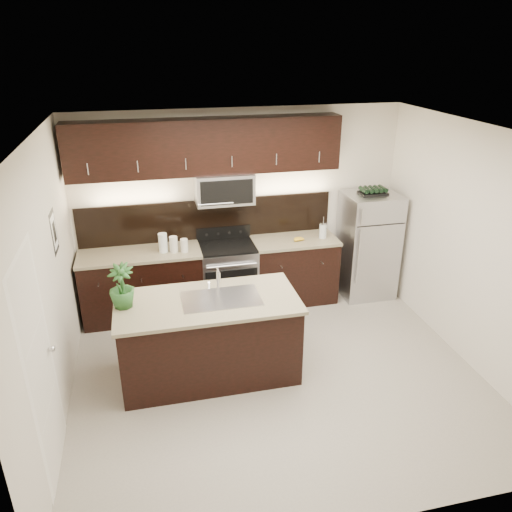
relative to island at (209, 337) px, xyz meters
The scene contains 12 objects.
ground 0.89m from the island, 15.35° to the right, with size 4.50×4.50×0.00m, color gray.
room_walls 1.39m from the island, 21.03° to the right, with size 4.52×4.02×2.71m.
counter_run 1.51m from the island, 79.63° to the left, with size 3.51×0.65×0.94m.
upper_fixtures 2.36m from the island, 79.64° to the left, with size 3.49×0.40×1.66m.
island is the anchor object (origin of this frame).
sink_faucet 0.51m from the island, ahead, with size 0.84×0.50×0.28m.
refrigerator 2.92m from the island, 29.49° to the left, with size 0.74×0.67×1.53m, color #B2B2B7.
wine_rack 3.11m from the island, 29.49° to the left, with size 0.38×0.23×0.09m.
plant 1.12m from the island, behind, with size 0.27×0.27×0.47m, color #224F1F.
canisters 1.55m from the island, 100.90° to the left, with size 0.37×0.17×0.25m.
french_press 2.40m from the island, 38.21° to the left, with size 0.11×0.11×0.30m.
bananas 2.06m from the island, 44.75° to the left, with size 0.15×0.12×0.05m, color gold.
Camera 1 is at (-1.28, -4.48, 3.52)m, focal length 35.00 mm.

